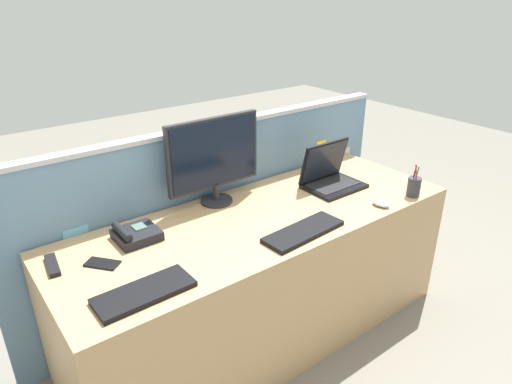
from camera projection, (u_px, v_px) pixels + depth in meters
The scene contains 12 objects.
ground_plane at pixel (261, 331), 2.63m from camera, with size 10.00×10.00×0.00m, color slate.
desk at pixel (262, 277), 2.48m from camera, with size 2.13×0.76×0.74m, color tan.
cubicle_divider at pixel (218, 216), 2.70m from camera, with size 2.42×0.08×1.14m.
desktop_monitor at pixel (214, 157), 2.38m from camera, with size 0.54×0.17×0.47m.
laptop at pixel (330, 175), 2.65m from camera, with size 0.33×0.25×0.26m.
desk_phone at pixel (135, 234), 2.11m from camera, with size 0.19×0.18×0.08m.
keyboard_main at pixel (303, 231), 2.16m from camera, with size 0.42×0.15×0.02m, color black.
keyboard_spare at pixel (144, 292), 1.74m from camera, with size 0.38×0.16×0.02m, color black.
computer_mouse_right_hand at pixel (381, 203), 2.43m from camera, with size 0.06×0.10×0.03m, color silver.
pen_cup at pixel (414, 187), 2.53m from camera, with size 0.07×0.07×0.19m.
cell_phone_black_slab at pixel (102, 264), 1.93m from camera, with size 0.07×0.14×0.01m, color black.
tv_remote at pixel (52, 265), 1.91m from camera, with size 0.04×0.17×0.02m, color black.
Camera 1 is at (-1.27, -1.62, 1.83)m, focal length 32.05 mm.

